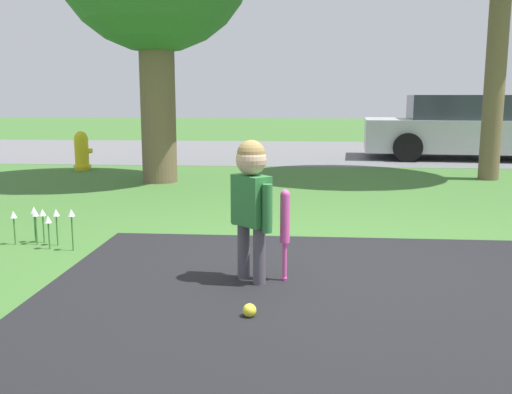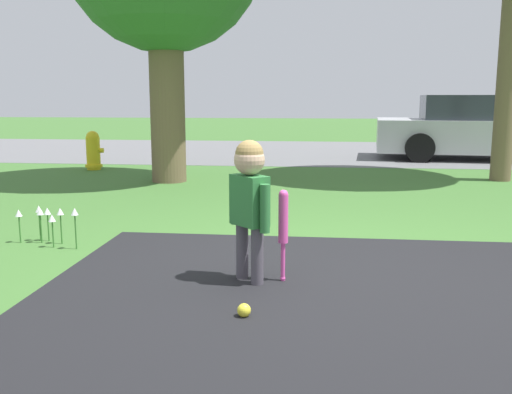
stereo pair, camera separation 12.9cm
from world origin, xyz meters
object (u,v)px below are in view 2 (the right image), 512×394
fire_hydrant (93,151)px  parked_car (482,129)px  baseball_bat (283,222)px  child (249,191)px  sports_ball (244,310)px

fire_hydrant → parked_car: parked_car is taller
baseball_bat → fire_hydrant: fire_hydrant is taller
child → fire_hydrant: child is taller
baseball_bat → parked_car: 9.01m
fire_hydrant → parked_car: (7.23, 2.51, 0.28)m
child → parked_car: size_ratio=0.22×
baseball_bat → fire_hydrant: bearing=122.7°
sports_ball → parked_car: 9.73m
baseball_bat → sports_ball: 0.80m
child → fire_hydrant: (-3.48, 5.81, -0.30)m
sports_ball → parked_car: bearing=67.6°
child → baseball_bat: size_ratio=1.52×
fire_hydrant → parked_car: size_ratio=0.15×
parked_car → baseball_bat: bearing=-108.1°
sports_ball → fire_hydrant: 7.38m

